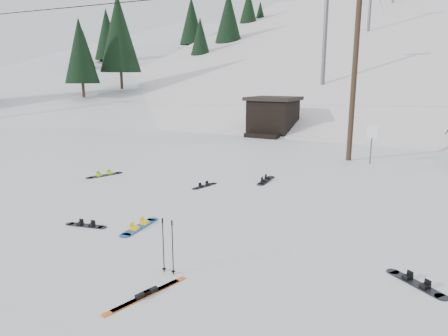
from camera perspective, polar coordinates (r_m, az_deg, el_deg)
The scene contains 17 objects.
ground at distance 9.67m, azimuth -14.03°, elevation -12.25°, with size 200.00×200.00×0.00m, color white.
ski_slope at distance 63.65m, azimuth 22.73°, elevation -2.96°, with size 60.00×75.00×45.00m, color white.
ridge_left at distance 70.36m, azimuth -8.39°, elevation 0.15°, with size 34.00×85.00×38.00m, color white.
treeline_left at distance 61.42m, azimuth -11.81°, elevation 8.60°, with size 20.00×64.00×10.00m, color black, non-canonical shape.
treeline_crest at distance 92.59m, azimuth 25.72°, elevation 8.90°, with size 50.00×6.00×10.00m, color black, non-canonical shape.
utility_pole at distance 20.73m, azimuth 18.21°, elevation 13.87°, with size 2.00×0.26×9.00m.
trail_sign at distance 20.29m, azimuth 20.36°, elevation 4.09°, with size 0.50×0.09×1.85m.
lift_hut at distance 29.55m, azimuth 7.00°, elevation 7.39°, with size 3.40×4.10×2.75m.
lift_tower_near at distance 37.89m, azimuth 14.25°, elevation 18.08°, with size 2.20×0.36×8.00m.
hero_snowboard at distance 11.35m, azimuth -11.97°, elevation -8.18°, with size 0.46×1.61×0.11m.
hero_skis at distance 8.04m, azimuth -10.99°, elevation -17.30°, with size 0.55×1.86×0.10m.
ski_poles at distance 8.54m, azimuth -8.02°, elevation -10.94°, with size 0.33×0.09×1.19m.
board_scatter_a at distance 11.86m, azimuth -19.11°, elevation -7.72°, with size 1.25×0.48×0.09m.
board_scatter_b at distance 15.25m, azimuth -2.78°, elevation -2.54°, with size 0.46×1.25×0.09m.
board_scatter_c at distance 17.65m, azimuth -16.69°, elevation -0.95°, with size 0.72×1.58×0.12m.
board_scatter_d at distance 9.12m, azimuth 25.72°, elevation -14.59°, with size 1.19×0.90×0.10m.
board_scatter_f at distance 16.10m, azimuth 6.01°, elevation -1.75°, with size 0.43×1.64×0.12m.
Camera 1 is at (6.15, -6.30, 4.00)m, focal length 32.00 mm.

